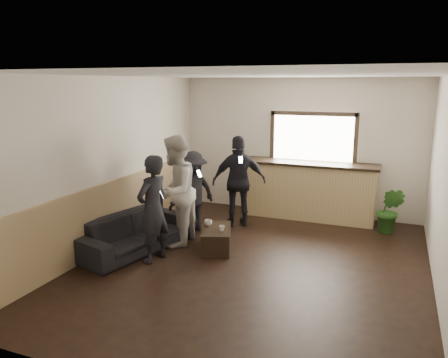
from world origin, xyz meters
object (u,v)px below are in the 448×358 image
at_px(coffee_table, 216,239).
at_px(person_c, 192,192).
at_px(bar_counter, 309,187).
at_px(sofa, 136,232).
at_px(potted_plant, 390,210).
at_px(person_a, 153,209).
at_px(person_d, 239,181).
at_px(person_b, 175,191).
at_px(cup_a, 208,223).
at_px(cup_b, 222,228).

bearing_deg(coffee_table, person_c, 137.91).
distance_m(bar_counter, sofa, 3.63).
xyz_separation_m(potted_plant, person_a, (-3.34, -2.68, 0.40)).
distance_m(person_a, person_c, 1.47).
relative_size(sofa, potted_plant, 2.40).
distance_m(bar_counter, person_d, 1.53).
xyz_separation_m(bar_counter, sofa, (-2.27, -2.81, -0.34)).
height_order(person_b, person_c, person_b).
distance_m(cup_a, potted_plant, 3.35).
xyz_separation_m(sofa, person_a, (0.49, -0.27, 0.52)).
xyz_separation_m(person_a, person_b, (-0.01, 0.74, 0.11)).
relative_size(bar_counter, person_d, 1.56).
relative_size(person_b, person_d, 1.08).
distance_m(cup_a, person_c, 0.91).
bearing_deg(cup_a, coffee_table, -23.17).
bearing_deg(bar_counter, person_a, -119.89).
bearing_deg(cup_b, person_a, -141.00).
height_order(cup_a, person_c, person_c).
bearing_deg(sofa, cup_b, -58.53).
relative_size(sofa, cup_b, 22.04).
distance_m(bar_counter, potted_plant, 1.64).
xyz_separation_m(sofa, potted_plant, (3.84, 2.41, 0.13)).
bearing_deg(cup_a, bar_counter, 61.06).
relative_size(potted_plant, person_a, 0.52).
bearing_deg(bar_counter, sofa, -128.89).
height_order(sofa, cup_a, sofa).
bearing_deg(cup_b, person_b, 176.67).
bearing_deg(cup_b, potted_plant, 38.63).
distance_m(person_a, person_b, 0.75).
relative_size(person_c, person_d, 0.86).
xyz_separation_m(sofa, cup_a, (1.03, 0.58, 0.11)).
bearing_deg(person_b, coffee_table, 86.53).
bearing_deg(potted_plant, bar_counter, 165.54).
relative_size(potted_plant, person_d, 0.49).
xyz_separation_m(person_b, person_d, (0.64, 1.35, -0.07)).
bearing_deg(sofa, coffee_table, -53.34).
bearing_deg(cup_b, person_c, 139.20).
bearing_deg(person_c, potted_plant, 137.52).
relative_size(coffee_table, potted_plant, 0.95).
relative_size(coffee_table, cup_a, 6.45).
bearing_deg(person_a, cup_b, 140.27).
xyz_separation_m(cup_b, person_d, (-0.21, 1.40, 0.46)).
height_order(sofa, person_b, person_b).
bearing_deg(person_c, person_d, 160.15).
distance_m(potted_plant, person_c, 3.62).
xyz_separation_m(potted_plant, person_d, (-2.71, -0.59, 0.44)).
distance_m(sofa, person_d, 2.21).
bearing_deg(person_b, person_a, -5.69).
bearing_deg(coffee_table, cup_b, -32.23).
bearing_deg(sofa, bar_counter, -24.60).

